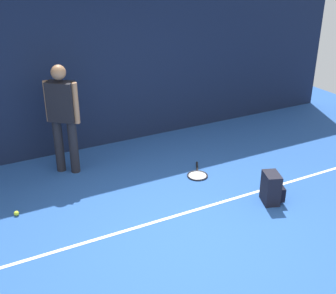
% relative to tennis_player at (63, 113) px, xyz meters
% --- Properties ---
extents(ground_plane, '(12.00, 12.00, 0.00)m').
position_rel_tennis_player_xyz_m(ground_plane, '(0.80, -2.26, -0.97)').
color(ground_plane, '#234C93').
extents(back_fence, '(10.00, 0.10, 2.92)m').
position_rel_tennis_player_xyz_m(back_fence, '(0.80, 0.74, 0.49)').
color(back_fence, '#141E38').
rests_on(back_fence, ground).
extents(court_line, '(9.00, 0.05, 0.00)m').
position_rel_tennis_player_xyz_m(court_line, '(0.80, -1.91, -0.96)').
color(court_line, white).
rests_on(court_line, ground).
extents(tennis_player, '(0.45, 0.42, 1.70)m').
position_rel_tennis_player_xyz_m(tennis_player, '(0.00, 0.00, 0.00)').
color(tennis_player, black).
rests_on(tennis_player, ground).
extents(tennis_racket, '(0.46, 0.62, 0.03)m').
position_rel_tennis_player_xyz_m(tennis_racket, '(1.72, -1.08, -0.95)').
color(tennis_racket, black).
rests_on(tennis_racket, ground).
extents(backpack, '(0.35, 0.35, 0.44)m').
position_rel_tennis_player_xyz_m(backpack, '(2.22, -2.21, -0.76)').
color(backpack, black).
rests_on(backpack, ground).
extents(tennis_ball_near_player, '(0.07, 0.07, 0.07)m').
position_rel_tennis_player_xyz_m(tennis_ball_near_player, '(-0.97, -0.92, -0.93)').
color(tennis_ball_near_player, '#CCE033').
rests_on(tennis_ball_near_player, ground).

